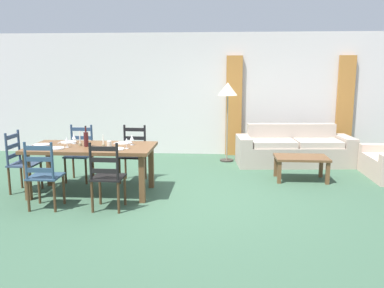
% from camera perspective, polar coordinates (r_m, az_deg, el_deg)
% --- Properties ---
extents(ground_plane, '(9.60, 9.60, 0.02)m').
position_cam_1_polar(ground_plane, '(6.07, -0.49, -7.77)').
color(ground_plane, '#3A5B43').
extents(wall_far, '(9.60, 0.16, 2.70)m').
position_cam_1_polar(wall_far, '(9.07, 1.20, 7.07)').
color(wall_far, silver).
rests_on(wall_far, ground_plane).
extents(curtain_panel_left, '(0.35, 0.08, 2.20)m').
position_cam_1_polar(curtain_panel_left, '(8.94, 5.97, 5.36)').
color(curtain_panel_left, '#B77534').
rests_on(curtain_panel_left, ground_plane).
extents(curtain_panel_right, '(0.35, 0.08, 2.20)m').
position_cam_1_polar(curtain_panel_right, '(9.33, 20.92, 4.94)').
color(curtain_panel_right, '#B77534').
rests_on(curtain_panel_right, ground_plane).
extents(dining_table, '(1.90, 0.96, 0.75)m').
position_cam_1_polar(dining_table, '(6.31, -14.11, -1.05)').
color(dining_table, brown).
rests_on(dining_table, ground_plane).
extents(dining_chair_near_left, '(0.43, 0.41, 0.96)m').
position_cam_1_polar(dining_chair_near_left, '(5.83, -20.36, -4.21)').
color(dining_chair_near_left, '#2C455D').
rests_on(dining_chair_near_left, ground_plane).
extents(dining_chair_near_right, '(0.43, 0.41, 0.96)m').
position_cam_1_polar(dining_chair_near_right, '(5.55, -11.99, -4.51)').
color(dining_chair_near_right, black).
rests_on(dining_chair_near_right, ground_plane).
extents(dining_chair_far_left, '(0.43, 0.41, 0.96)m').
position_cam_1_polar(dining_chair_far_left, '(7.17, -15.67, -1.28)').
color(dining_chair_far_left, navy).
rests_on(dining_chair_far_left, ground_plane).
extents(dining_chair_far_right, '(0.44, 0.42, 0.96)m').
position_cam_1_polar(dining_chair_far_right, '(6.94, -8.36, -1.38)').
color(dining_chair_far_right, black).
rests_on(dining_chair_far_right, ground_plane).
extents(dining_chair_head_west, '(0.41, 0.43, 0.96)m').
position_cam_1_polar(dining_chair_head_west, '(6.80, -23.13, -2.37)').
color(dining_chair_head_west, '#304159').
rests_on(dining_chair_head_west, ground_plane).
extents(dinner_plate_near_left, '(0.24, 0.24, 0.02)m').
position_cam_1_polar(dinner_plate_near_left, '(6.22, -18.80, -0.57)').
color(dinner_plate_near_left, white).
rests_on(dinner_plate_near_left, dining_table).
extents(fork_near_left, '(0.03, 0.17, 0.01)m').
position_cam_1_polar(fork_near_left, '(6.28, -20.06, -0.60)').
color(fork_near_left, silver).
rests_on(fork_near_left, dining_table).
extents(dinner_plate_near_right, '(0.24, 0.24, 0.02)m').
position_cam_1_polar(dinner_plate_near_right, '(5.93, -10.77, -0.71)').
color(dinner_plate_near_right, white).
rests_on(dinner_plate_near_right, dining_table).
extents(fork_near_right, '(0.03, 0.17, 0.01)m').
position_cam_1_polar(fork_near_right, '(5.97, -12.16, -0.74)').
color(fork_near_right, silver).
rests_on(fork_near_right, dining_table).
extents(dinner_plate_far_left, '(0.24, 0.24, 0.02)m').
position_cam_1_polar(dinner_plate_far_left, '(6.68, -17.15, 0.25)').
color(dinner_plate_far_left, white).
rests_on(dinner_plate_far_left, dining_table).
extents(fork_far_left, '(0.02, 0.17, 0.01)m').
position_cam_1_polar(fork_far_left, '(6.74, -18.34, 0.22)').
color(fork_far_left, silver).
rests_on(fork_far_left, dining_table).
extents(dinner_plate_far_right, '(0.24, 0.24, 0.02)m').
position_cam_1_polar(dinner_plate_far_right, '(6.41, -9.63, 0.16)').
color(dinner_plate_far_right, white).
rests_on(dinner_plate_far_right, dining_table).
extents(fork_far_right, '(0.02, 0.17, 0.01)m').
position_cam_1_polar(fork_far_right, '(6.45, -10.92, 0.12)').
color(fork_far_right, silver).
rests_on(fork_far_right, dining_table).
extents(dinner_plate_head_west, '(0.24, 0.24, 0.02)m').
position_cam_1_polar(dinner_plate_head_west, '(6.58, -20.61, -0.10)').
color(dinner_plate_head_west, white).
rests_on(dinner_plate_head_west, dining_table).
extents(fork_head_west, '(0.03, 0.17, 0.01)m').
position_cam_1_polar(fork_head_west, '(6.65, -21.78, -0.14)').
color(fork_head_west, silver).
rests_on(fork_head_west, dining_table).
extents(wine_bottle, '(0.07, 0.07, 0.32)m').
position_cam_1_polar(wine_bottle, '(6.25, -14.85, 0.71)').
color(wine_bottle, '#471919').
rests_on(wine_bottle, dining_table).
extents(wine_glass_near_left, '(0.06, 0.06, 0.16)m').
position_cam_1_polar(wine_glass_near_left, '(6.27, -17.40, 0.54)').
color(wine_glass_near_left, white).
rests_on(wine_glass_near_left, dining_table).
extents(wine_glass_near_right, '(0.06, 0.06, 0.16)m').
position_cam_1_polar(wine_glass_near_right, '(5.97, -9.29, 0.40)').
color(wine_glass_near_right, white).
rests_on(wine_glass_near_right, dining_table).
extents(wine_glass_far_left, '(0.06, 0.06, 0.16)m').
position_cam_1_polar(wine_glass_far_left, '(6.53, -16.48, 0.97)').
color(wine_glass_far_left, white).
rests_on(wine_glass_far_left, dining_table).
extents(wine_glass_far_right, '(0.06, 0.06, 0.16)m').
position_cam_1_polar(wine_glass_far_right, '(6.24, -8.56, 0.86)').
color(wine_glass_far_right, white).
rests_on(wine_glass_far_right, dining_table).
extents(coffee_cup_primary, '(0.07, 0.07, 0.09)m').
position_cam_1_polar(coffee_cup_primary, '(6.16, -11.72, 0.01)').
color(coffee_cup_primary, beige).
rests_on(coffee_cup_primary, dining_table).
extents(candle_tall, '(0.05, 0.05, 0.23)m').
position_cam_1_polar(candle_tall, '(6.36, -15.65, 0.33)').
color(candle_tall, '#998C66').
rests_on(candle_tall, dining_table).
extents(candle_short, '(0.05, 0.05, 0.19)m').
position_cam_1_polar(candle_short, '(6.19, -12.52, 0.08)').
color(candle_short, '#998C66').
rests_on(candle_short, dining_table).
extents(couch, '(2.34, 0.99, 0.80)m').
position_cam_1_polar(couch, '(8.38, 14.23, -0.84)').
color(couch, '#B0A191').
rests_on(couch, ground_plane).
extents(coffee_table, '(0.90, 0.56, 0.42)m').
position_cam_1_polar(coffee_table, '(7.18, 15.29, -2.24)').
color(coffee_table, brown).
rests_on(coffee_table, ground_plane).
extents(standing_lamp, '(0.40, 0.40, 1.64)m').
position_cam_1_polar(standing_lamp, '(8.29, 5.10, 7.13)').
color(standing_lamp, '#332D28').
rests_on(standing_lamp, ground_plane).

